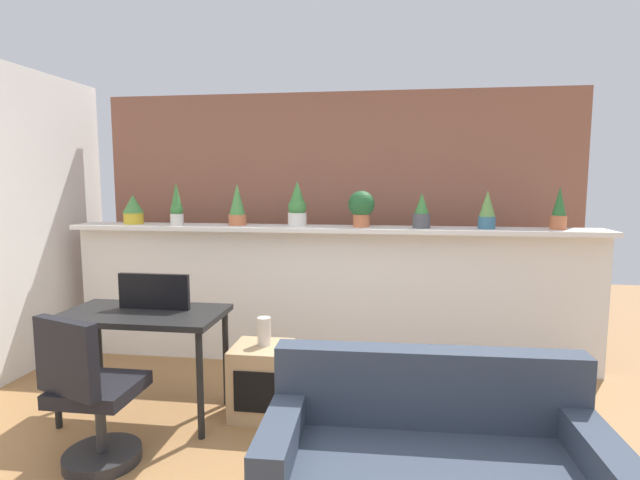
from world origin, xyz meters
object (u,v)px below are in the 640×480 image
at_px(potted_plant_7, 559,210).
at_px(vase_on_shelf, 264,331).
at_px(desk, 143,324).
at_px(potted_plant_5, 422,212).
at_px(potted_plant_3, 297,206).
at_px(potted_plant_6, 487,210).
at_px(potted_plant_0, 133,209).
at_px(side_cube_shelf, 262,380).
at_px(couch, 431,473).
at_px(tv_monitor, 154,291).
at_px(office_chair, 91,403).
at_px(potted_plant_1, 177,206).
at_px(potted_plant_2, 237,206).
at_px(potted_plant_4, 361,207).

xyz_separation_m(potted_plant_7, vase_on_shelf, (-2.24, -1.03, -0.81)).
xyz_separation_m(potted_plant_7, desk, (-3.05, -1.19, -0.74)).
bearing_deg(potted_plant_5, potted_plant_3, 177.09).
bearing_deg(potted_plant_3, potted_plant_6, -1.18).
distance_m(potted_plant_0, side_cube_shelf, 2.15).
distance_m(potted_plant_0, couch, 3.50).
height_order(potted_plant_6, potted_plant_7, potted_plant_7).
bearing_deg(couch, vase_on_shelf, 135.41).
bearing_deg(vase_on_shelf, couch, -44.59).
xyz_separation_m(tv_monitor, vase_on_shelf, (0.77, 0.07, -0.28)).
relative_size(potted_plant_6, office_chair, 0.35).
bearing_deg(tv_monitor, potted_plant_1, 105.08).
xyz_separation_m(potted_plant_7, office_chair, (-3.05, -1.84, -1.02)).
height_order(potted_plant_2, potted_plant_4, potted_plant_2).
relative_size(tv_monitor, couch, 0.32).
distance_m(potted_plant_1, potted_plant_5, 2.18).
height_order(potted_plant_2, potted_plant_5, potted_plant_2).
bearing_deg(potted_plant_0, potted_plant_3, 0.59).
relative_size(potted_plant_7, vase_on_shelf, 1.80).
bearing_deg(potted_plant_0, potted_plant_4, -0.20).
xyz_separation_m(office_chair, couch, (1.88, -0.25, -0.11)).
xyz_separation_m(potted_plant_2, potted_plant_6, (2.17, -0.02, -0.02)).
bearing_deg(side_cube_shelf, potted_plant_0, 144.44).
relative_size(potted_plant_0, side_cube_shelf, 0.54).
distance_m(potted_plant_5, desk, 2.37).
xyz_separation_m(potted_plant_5, vase_on_shelf, (-1.12, -1.00, -0.78)).
height_order(potted_plant_0, potted_plant_1, potted_plant_1).
bearing_deg(potted_plant_1, couch, -43.76).
xyz_separation_m(potted_plant_2, desk, (-0.31, -1.19, -0.76)).
bearing_deg(couch, tv_monitor, 151.90).
bearing_deg(couch, potted_plant_3, 116.06).
xyz_separation_m(potted_plant_3, tv_monitor, (-0.81, -1.12, -0.55)).
xyz_separation_m(desk, vase_on_shelf, (0.82, 0.15, -0.07)).
height_order(potted_plant_3, potted_plant_4, potted_plant_3).
height_order(office_chair, couch, office_chair).
relative_size(potted_plant_5, potted_plant_6, 0.93).
distance_m(potted_plant_1, potted_plant_4, 1.67).
xyz_separation_m(potted_plant_3, couch, (1.03, -2.11, -1.14)).
bearing_deg(office_chair, potted_plant_5, 42.94).
relative_size(potted_plant_1, potted_plant_3, 0.97).
distance_m(potted_plant_0, potted_plant_4, 2.12).
xyz_separation_m(potted_plant_1, side_cube_shelf, (1.04, -1.01, -1.17)).
bearing_deg(potted_plant_1, office_chair, -82.20).
height_order(potted_plant_7, desk, potted_plant_7).
relative_size(potted_plant_5, tv_monitor, 0.58).
relative_size(potted_plant_1, potted_plant_5, 1.29).
relative_size(potted_plant_7, desk, 0.32).
height_order(potted_plant_4, side_cube_shelf, potted_plant_4).
bearing_deg(potted_plant_7, potted_plant_4, -179.84).
height_order(side_cube_shelf, couch, couch).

